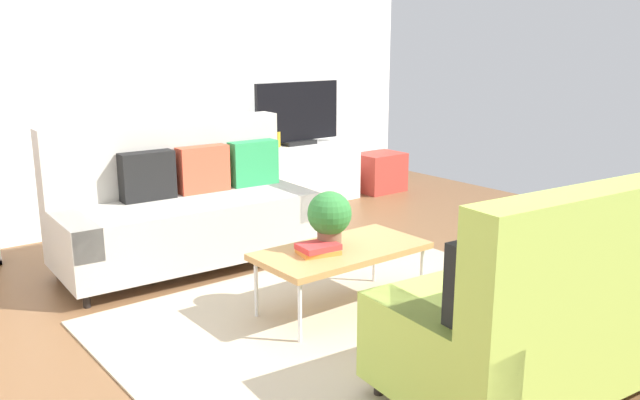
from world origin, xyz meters
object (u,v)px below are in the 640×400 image
tv_console (297,174)px  couch_green (569,303)px  vase_1 (260,142)px  couch_beige (184,208)px  table_book_0 (319,251)px  bottle_0 (278,139)px  storage_trunk (380,172)px  potted_plant (330,216)px  tv (297,114)px  coffee_table (342,252)px  vase_0 (246,140)px

tv_console → couch_green: bearing=-106.6°
couch_green → vase_1: (0.73, 3.92, 0.26)m
couch_beige → tv_console: (1.82, 1.02, -0.13)m
table_book_0 → bottle_0: 2.77m
storage_trunk → table_book_0: bearing=-139.2°
potted_plant → storage_trunk: bearing=41.6°
storage_trunk → bottle_0: (-1.36, 0.06, 0.50)m
tv_console → vase_1: (-0.42, 0.05, 0.38)m
couch_beige → table_book_0: size_ratio=8.08×
tv → table_book_0: size_ratio=4.17×
couch_green → coffee_table: size_ratio=1.79×
couch_green → tv: size_ratio=1.97×
storage_trunk → couch_green: bearing=-120.9°
tv_console → vase_0: size_ratio=8.04×
couch_beige → bottle_0: bearing=-144.9°
couch_beige → vase_1: (1.40, 1.07, 0.25)m
table_book_0 → vase_0: bearing=67.5°
tv_console → potted_plant: bearing=-121.9°
tv → couch_green: bearing=-106.7°
tv → potted_plant: bearing=-122.1°
couch_green → vase_1: couch_green is taller
couch_beige → potted_plant: 1.42m
couch_green → storage_trunk: bearing=64.6°
coffee_table → bottle_0: size_ratio=7.08×
potted_plant → table_book_0: bearing=-159.8°
coffee_table → tv_console: 2.84m
potted_plant → table_book_0: potted_plant is taller
vase_0 → coffee_table: bearing=-108.8°
vase_1 → storage_trunk: bearing=-5.6°
couch_beige → vase_0: size_ratio=11.13×
tv_console → potted_plant: (-1.49, -2.40, 0.31)m
couch_beige → couch_green: (0.66, -2.84, -0.01)m
tv_console → bottle_0: bearing=-171.3°
couch_green → storage_trunk: couch_green is taller
table_book_0 → storage_trunk: bearing=40.8°
vase_1 → potted_plant: bearing=-113.7°
potted_plant → coffee_table: bearing=-35.6°
tv → storage_trunk: 1.32m
storage_trunk → bottle_0: bearing=177.5°
potted_plant → couch_green: bearing=-76.8°
potted_plant → table_book_0: size_ratio=1.53×
couch_beige → vase_1: bearing=-139.6°
vase_0 → potted_plant: bearing=-110.5°
potted_plant → vase_0: vase_0 is taller
couch_beige → coffee_table: size_ratio=1.76×
coffee_table → vase_1: size_ratio=9.05×
tv → potted_plant: (-1.49, -2.38, -0.32)m
potted_plant → bottle_0: bearing=62.4°
coffee_table → potted_plant: potted_plant is taller
storage_trunk → vase_1: (-1.52, 0.15, 0.48)m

